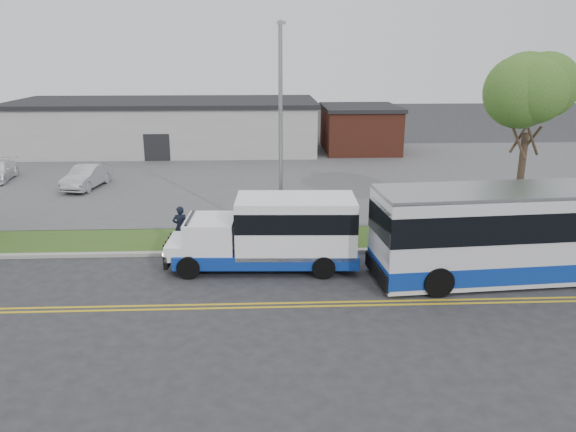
{
  "coord_description": "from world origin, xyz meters",
  "views": [
    {
      "loc": [
        2.22,
        -21.61,
        8.44
      ],
      "look_at": [
        3.26,
        1.38,
        1.6
      ],
      "focal_mm": 35.0,
      "sensor_mm": 36.0,
      "label": 1
    }
  ],
  "objects_px": {
    "shuttle_bus": "(277,231)",
    "pedestrian": "(181,227)",
    "streetlight_near": "(281,127)",
    "parked_car_a": "(86,177)",
    "tree_east": "(529,102)",
    "transit_bus": "(539,232)"
  },
  "relations": [
    {
      "from": "shuttle_bus",
      "to": "parked_car_a",
      "type": "height_order",
      "value": "shuttle_bus"
    },
    {
      "from": "streetlight_near",
      "to": "parked_car_a",
      "type": "bearing_deg",
      "value": 138.44
    },
    {
      "from": "transit_bus",
      "to": "parked_car_a",
      "type": "relative_size",
      "value": 2.96
    },
    {
      "from": "tree_east",
      "to": "parked_car_a",
      "type": "bearing_deg",
      "value": 155.89
    },
    {
      "from": "tree_east",
      "to": "shuttle_bus",
      "type": "relative_size",
      "value": 1.08
    },
    {
      "from": "streetlight_near",
      "to": "pedestrian",
      "type": "relative_size",
      "value": 5.14
    },
    {
      "from": "transit_bus",
      "to": "pedestrian",
      "type": "distance_m",
      "value": 14.61
    },
    {
      "from": "tree_east",
      "to": "parked_car_a",
      "type": "xyz_separation_m",
      "value": [
        -22.83,
        10.22,
        -5.39
      ]
    },
    {
      "from": "streetlight_near",
      "to": "pedestrian",
      "type": "distance_m",
      "value": 6.16
    },
    {
      "from": "shuttle_bus",
      "to": "pedestrian",
      "type": "distance_m",
      "value": 4.81
    },
    {
      "from": "streetlight_near",
      "to": "pedestrian",
      "type": "xyz_separation_m",
      "value": [
        -4.42,
        -0.83,
        -4.21
      ]
    },
    {
      "from": "tree_east",
      "to": "streetlight_near",
      "type": "distance_m",
      "value": 11.05
    },
    {
      "from": "shuttle_bus",
      "to": "pedestrian",
      "type": "height_order",
      "value": "shuttle_bus"
    },
    {
      "from": "shuttle_bus",
      "to": "pedestrian",
      "type": "relative_size",
      "value": 4.16
    },
    {
      "from": "streetlight_near",
      "to": "tree_east",
      "type": "bearing_deg",
      "value": 1.42
    },
    {
      "from": "streetlight_near",
      "to": "pedestrian",
      "type": "bearing_deg",
      "value": -169.4
    },
    {
      "from": "transit_bus",
      "to": "parked_car_a",
      "type": "height_order",
      "value": "transit_bus"
    },
    {
      "from": "parked_car_a",
      "to": "pedestrian",
      "type": "bearing_deg",
      "value": -46.76
    },
    {
      "from": "streetlight_near",
      "to": "shuttle_bus",
      "type": "bearing_deg",
      "value": -94.81
    },
    {
      "from": "shuttle_bus",
      "to": "tree_east",
      "type": "bearing_deg",
      "value": 19.52
    },
    {
      "from": "tree_east",
      "to": "shuttle_bus",
      "type": "bearing_deg",
      "value": -162.86
    },
    {
      "from": "streetlight_near",
      "to": "transit_bus",
      "type": "relative_size",
      "value": 0.74
    }
  ]
}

